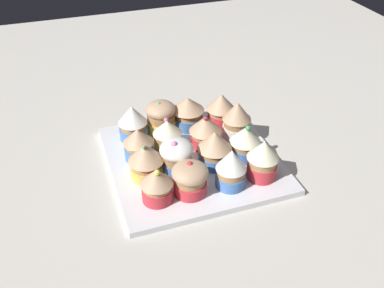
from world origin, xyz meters
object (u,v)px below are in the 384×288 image
Objects in this scene: cupcake_3 at (133,122)px; cupcake_2 at (161,116)px; baking_tray at (192,159)px; cupcake_7 at (138,144)px; cupcake_1 at (188,112)px; cupcake_12 at (263,159)px; cupcake_8 at (245,142)px; cupcake_11 at (146,160)px; cupcake_6 at (168,135)px; cupcake_4 at (237,120)px; cupcake_9 at (214,148)px; cupcake_13 at (231,168)px; cupcake_5 at (205,130)px; cupcake_15 at (157,184)px; cupcake_10 at (177,156)px; cupcake_14 at (190,178)px; cupcake_0 at (221,108)px.

cupcake_2 is at bearing -173.25° from cupcake_3.
baking_tray is 4.74× the size of cupcake_7.
cupcake_1 is 0.89× the size of cupcake_12.
cupcake_8 is 6.43cm from cupcake_12.
cupcake_6 is at bearing -131.95° from cupcake_11.
cupcake_2 is 15.01cm from cupcake_11.
cupcake_11 is (20.38, 6.36, -0.47)cm from cupcake_4.
cupcake_13 is at bearing 95.22° from cupcake_9.
cupcake_5 is at bearing 6.05° from cupcake_4.
cupcake_4 is 1.08× the size of cupcake_13.
cupcake_3 is 1.04× the size of cupcake_8.
cupcake_13 is at bearing 152.19° from cupcake_11.
cupcake_1 reaches higher than cupcake_7.
baking_tray is at bearing -163.19° from cupcake_11.
cupcake_2 is 0.87× the size of cupcake_4.
cupcake_15 is at bearing 25.16° from cupcake_9.
cupcake_7 is at bearing -48.57° from cupcake_10.
cupcake_5 is (-3.71, -2.70, 4.21)cm from baking_tray.
cupcake_13 is (-0.59, 6.47, -0.04)cm from cupcake_9.
cupcake_3 is at bearing -56.79° from cupcake_13.
cupcake_1 is at bearing -132.77° from cupcake_11.
cupcake_15 is (20.17, 12.95, -0.85)cm from cupcake_4.
cupcake_1 is 9.27cm from cupcake_6.
cupcake_14 is at bearing 179.75° from cupcake_15.
cupcake_0 is 22.83cm from cupcake_11.
cupcake_7 is at bearing 85.98° from cupcake_3.
cupcake_9 is at bearing -154.84° from cupcake_15.
cupcake_6 reaches higher than cupcake_14.
cupcake_12 reaches higher than cupcake_3.
cupcake_4 reaches higher than cupcake_8.
baking_tray is 4.30× the size of cupcake_10.
baking_tray is at bearing -69.39° from cupcake_13.
cupcake_15 is at bearing 66.59° from cupcake_6.
cupcake_8 is (-5.81, 5.97, -0.09)cm from cupcake_5.
cupcake_15 is at bearing 32.71° from cupcake_4.
cupcake_6 is (7.49, -0.95, -0.14)cm from cupcake_5.
cupcake_13 is (6.28, 0.37, -0.20)cm from cupcake_12.
baking_tray is at bearing -110.72° from cupcake_14.
cupcake_7 is at bearing -0.84° from cupcake_5.
cupcake_9 is at bearing 63.34° from cupcake_0.
cupcake_14 is (0.45, 20.13, -0.34)cm from cupcake_2.
cupcake_12 is 1.03× the size of cupcake_13.
cupcake_7 is 8.52cm from cupcake_10.
cupcake_1 is 0.99× the size of cupcake_6.
cupcake_5 is at bearing 179.16° from cupcake_7.
cupcake_5 is (5.91, 6.55, -0.20)cm from cupcake_0.
cupcake_2 is at bearing -115.80° from cupcake_11.
cupcake_13 reaches higher than cupcake_7.
cupcake_4 is at bearing -137.76° from cupcake_14.
cupcake_8 is at bearing 160.99° from baking_tray.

